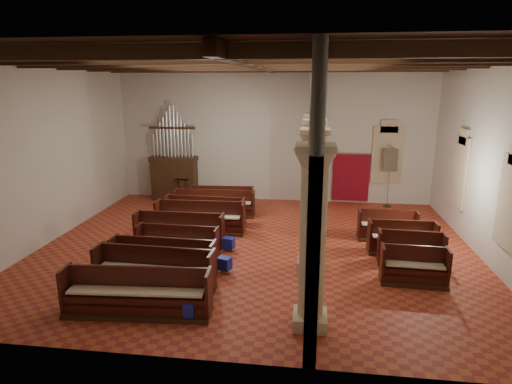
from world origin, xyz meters
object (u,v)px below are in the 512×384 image
Objects in this scene: lectern at (183,191)px; pipe_organ at (174,170)px; processional_banner at (388,188)px; aisle_pew_0 at (414,271)px; nave_pew_0 at (137,300)px.

pipe_organ is at bearing 140.03° from lectern.
processional_banner is 7.57m from aisle_pew_0.
processional_banner reaches higher than nave_pew_0.
lectern is 11.04m from aisle_pew_0.
lectern reaches higher than nave_pew_0.
lectern is at bearing -44.32° from pipe_organ.
lectern is at bearing 143.03° from aisle_pew_0.
processional_banner is at bearing 50.02° from nave_pew_0.
processional_banner is (9.06, 0.50, 0.34)m from lectern.
nave_pew_0 reaches higher than aisle_pew_0.
pipe_organ is 10.33m from nave_pew_0.
pipe_organ is 9.60m from processional_banner.
aisle_pew_0 is (6.73, 2.47, -0.02)m from nave_pew_0.
pipe_organ is 11.82m from aisle_pew_0.
pipe_organ is 3.59× the size of lectern.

